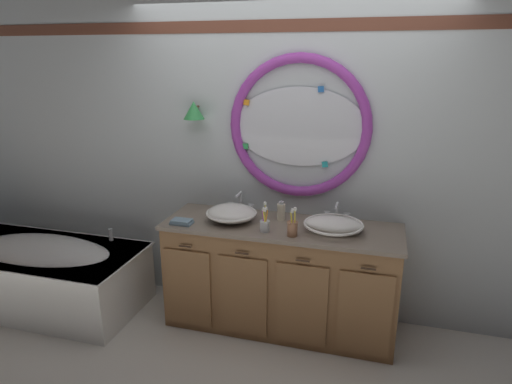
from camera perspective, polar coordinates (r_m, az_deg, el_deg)
name	(u,v)px	position (r m, az deg, el deg)	size (l,w,h in m)	color
ground_plane	(266,341)	(3.62, 1.29, -18.54)	(14.00, 14.00, 0.00)	silver
back_wall_assembly	(286,157)	(3.60, 3.90, 4.45)	(6.40, 0.26, 2.60)	silver
vanity_counter	(281,276)	(3.60, 3.16, -10.66)	(1.82, 0.62, 0.87)	olive
bathtub	(44,271)	(4.33, -25.49, -9.13)	(1.70, 0.84, 0.63)	white
sink_basin_left	(231,213)	(3.48, -3.18, -2.73)	(0.40, 0.40, 0.13)	white
sink_basin_right	(333,224)	(3.32, 9.88, -4.11)	(0.44, 0.44, 0.11)	white
faucet_set_left	(240,204)	(3.68, -2.01, -1.50)	(0.23, 0.15, 0.17)	silver
faucet_set_right	(337,213)	(3.53, 10.31, -2.70)	(0.21, 0.15, 0.15)	silver
toothbrush_holder_left	(265,225)	(3.27, 1.12, -4.18)	(0.08, 0.08, 0.22)	silver
toothbrush_holder_right	(292,228)	(3.20, 4.69, -4.59)	(0.08, 0.08, 0.22)	#996647
soap_dispenser	(281,211)	(3.50, 3.24, -2.49)	(0.06, 0.07, 0.16)	#EFE5C6
folded_hand_towel	(182,222)	(3.48, -9.49, -3.79)	(0.17, 0.10, 0.04)	#7593A8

